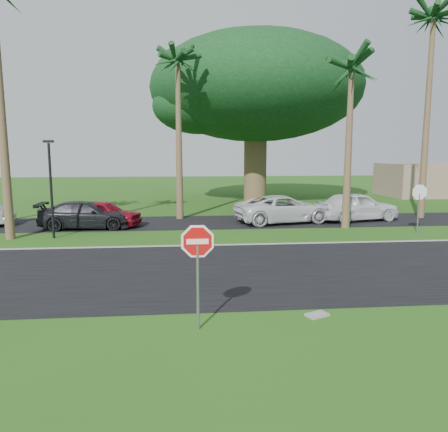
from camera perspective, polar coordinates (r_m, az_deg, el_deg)
name	(u,v)px	position (r m, az deg, el deg)	size (l,w,h in m)	color
ground	(178,290)	(13.38, -6.03, -9.55)	(120.00, 120.00, 0.00)	#234E13
road	(179,271)	(15.29, -5.96, -7.21)	(120.00, 8.00, 0.02)	black
parking_strip	(180,223)	(25.56, -5.78, -0.86)	(120.00, 5.00, 0.02)	black
curb	(179,246)	(19.22, -5.87, -3.90)	(120.00, 0.12, 0.06)	gray
stop_sign_near	(198,255)	(10.01, -3.47, -5.14)	(1.05, 0.07, 2.62)	gray
stop_sign_far	(419,199)	(23.97, 24.15, 2.09)	(1.05, 0.07, 2.62)	gray
palm_center	(178,64)	(27.20, -6.06, 19.09)	(5.00, 5.00, 10.50)	brown
palm_right_near	(352,72)	(24.71, 16.33, 17.60)	(5.00, 5.00, 9.50)	brown
palm_right_far	(433,23)	(30.61, 25.66, 21.76)	(5.00, 5.00, 13.00)	brown
canopy_tree	(256,89)	(35.54, 4.20, 16.23)	(16.50, 16.50, 13.12)	brown
streetlight_right	(51,183)	(22.16, -21.68, 4.04)	(0.45, 0.25, 4.64)	black
building_far	(438,180)	(45.54, 26.18, 4.28)	(10.00, 6.00, 3.00)	gray
car_red	(103,214)	(24.89, -15.57, 0.30)	(1.72, 4.28, 1.46)	maroon
car_dark	(86,215)	(24.54, -17.55, 0.08)	(2.02, 4.97, 1.44)	black
car_minivan	(284,209)	(25.57, 7.80, 0.88)	(2.62, 5.69, 1.58)	silver
car_pickup	(357,207)	(27.16, 16.95, 1.18)	(2.03, 5.05, 1.72)	white
utility_slab	(317,315)	(11.54, 12.07, -12.51)	(0.55, 0.35, 0.06)	gray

